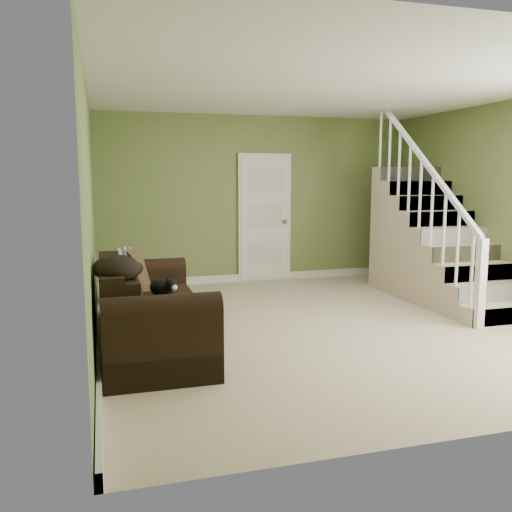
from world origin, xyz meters
TOP-DOWN VIEW (x-y plane):
  - floor at (0.00, 0.00)m, footprint 5.00×5.50m
  - ceiling at (0.00, 0.00)m, footprint 5.00×5.50m
  - wall_back at (0.00, 2.75)m, footprint 5.00×0.04m
  - wall_front at (0.00, -2.75)m, footprint 5.00×0.04m
  - wall_left at (-2.50, 0.00)m, footprint 0.04×5.50m
  - baseboard_back at (0.00, 2.72)m, footprint 5.00×0.04m
  - baseboard_left at (-2.47, 0.00)m, footprint 0.04×5.50m
  - baseboard_right at (2.47, 0.00)m, footprint 0.04×5.50m
  - door at (0.10, 2.71)m, footprint 0.86×0.12m
  - staircase at (1.99, 0.97)m, footprint 1.00×2.51m
  - sofa at (-2.02, -0.34)m, footprint 0.94×2.18m
  - side_table at (-2.13, 1.38)m, footprint 0.52×0.52m
  - cat at (-1.85, -0.20)m, footprint 0.35×0.50m
  - banana at (-1.71, -0.86)m, footprint 0.16×0.19m
  - throw_pillow at (-2.03, 0.35)m, footprint 0.25×0.46m
  - throw_blanket at (-2.30, -0.84)m, footprint 0.45×0.56m

SIDE VIEW (x-z plane):
  - floor at x=0.00m, z-range -0.01..0.01m
  - baseboard_back at x=0.00m, z-range 0.00..0.12m
  - baseboard_left at x=-2.47m, z-range 0.00..0.12m
  - baseboard_right at x=2.47m, z-range 0.00..0.12m
  - side_table at x=-2.13m, z-range -0.10..0.68m
  - sofa at x=-2.02m, z-range -0.10..0.76m
  - banana at x=-1.71m, z-range 0.47..0.52m
  - cat at x=-1.85m, z-range 0.44..0.69m
  - staircase at x=1.99m, z-range -0.77..2.05m
  - throw_pillow at x=-2.03m, z-range 0.43..0.88m
  - throw_blanket at x=-2.30m, z-range 0.79..1.00m
  - door at x=0.10m, z-range 0.00..2.02m
  - wall_back at x=0.00m, z-range 0.00..2.60m
  - wall_front at x=0.00m, z-range 0.00..2.60m
  - wall_left at x=-2.50m, z-range 0.00..2.60m
  - ceiling at x=0.00m, z-range 2.60..2.60m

